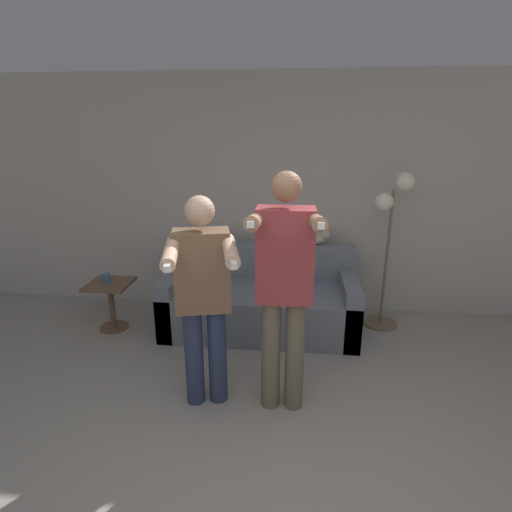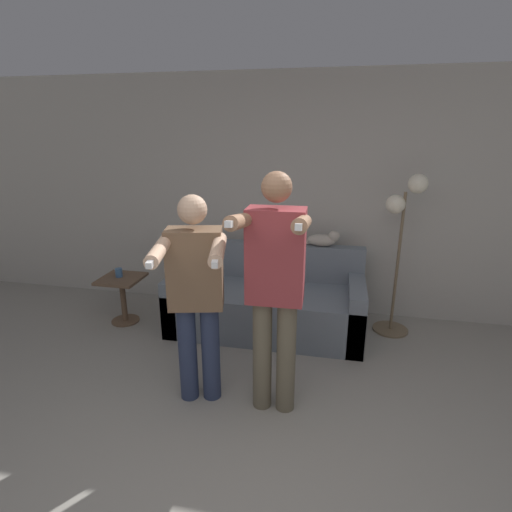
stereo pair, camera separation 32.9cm
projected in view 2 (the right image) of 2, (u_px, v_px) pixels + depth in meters
name	position (u px, v px, depth m)	size (l,w,h in m)	color
wall_back	(304.00, 198.00, 4.36)	(10.00, 0.05, 2.60)	#B7B2A8
couch	(267.00, 303.00, 4.16)	(1.96, 0.85, 0.85)	slate
person_left	(196.00, 290.00, 2.87)	(0.56, 0.74, 1.60)	#2D3856
person_right	(275.00, 283.00, 2.72)	(0.47, 0.68, 1.77)	#6B604C
cat	(324.00, 239.00, 4.15)	(0.42, 0.15, 0.17)	#B7AD9E
floor_lamp	(403.00, 224.00, 3.85)	(0.37, 0.36, 1.62)	#756047
side_table	(122.00, 290.00, 4.28)	(0.43, 0.43, 0.51)	brown
cup	(119.00, 273.00, 4.24)	(0.07, 0.07, 0.09)	#3D6693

